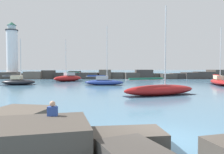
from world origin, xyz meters
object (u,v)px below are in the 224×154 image
object	(u,v)px
sailboat_moored_1	(159,90)
sailboat_moored_3	(18,82)
sailboat_moored_0	(103,82)
lighthouse	(12,54)
person_on_rocks	(52,120)
sailboat_moored_5	(68,78)
sailboat_moored_2	(218,81)

from	to	relation	value
sailboat_moored_1	sailboat_moored_3	distance (m)	25.02
sailboat_moored_0	sailboat_moored_1	size ratio (longest dim) A/B	1.04
lighthouse	sailboat_moored_3	distance (m)	25.60
person_on_rocks	sailboat_moored_3	bearing A→B (deg)	115.42
sailboat_moored_3	sailboat_moored_5	world-z (taller)	sailboat_moored_5
sailboat_moored_3	sailboat_moored_5	distance (m)	11.56
sailboat_moored_0	sailboat_moored_5	bearing A→B (deg)	128.28
lighthouse	sailboat_moored_5	bearing A→B (deg)	-35.84
sailboat_moored_5	sailboat_moored_2	bearing A→B (deg)	-19.02
sailboat_moored_0	sailboat_moored_3	size ratio (longest dim) A/B	1.26
sailboat_moored_1	person_on_rocks	distance (m)	16.20
sailboat_moored_1	sailboat_moored_3	size ratio (longest dim) A/B	1.20
sailboat_moored_3	sailboat_moored_5	size ratio (longest dim) A/B	0.88
sailboat_moored_1	sailboat_moored_2	xyz separation A→B (m)	(13.06, 14.13, -0.02)
sailboat_moored_0	sailboat_moored_3	bearing A→B (deg)	178.05
sailboat_moored_1	sailboat_moored_5	size ratio (longest dim) A/B	1.05
sailboat_moored_5	sailboat_moored_3	bearing A→B (deg)	-124.10
lighthouse	sailboat_moored_3	world-z (taller)	lighthouse
sailboat_moored_3	lighthouse	bearing A→B (deg)	116.49
sailboat_moored_3	person_on_rocks	size ratio (longest dim) A/B	4.70
sailboat_moored_0	lighthouse	bearing A→B (deg)	138.27
sailboat_moored_0	person_on_rocks	world-z (taller)	sailboat_moored_0
sailboat_moored_3	sailboat_moored_5	bearing A→B (deg)	55.90
sailboat_moored_0	sailboat_moored_1	distance (m)	14.91
sailboat_moored_0	sailboat_moored_1	world-z (taller)	sailboat_moored_0
lighthouse	sailboat_moored_1	world-z (taller)	lighthouse
lighthouse	sailboat_moored_3	size ratio (longest dim) A/B	1.95
sailboat_moored_2	sailboat_moored_3	size ratio (longest dim) A/B	1.23
sailboat_moored_1	sailboat_moored_2	distance (m)	19.24
sailboat_moored_0	sailboat_moored_2	bearing A→B (deg)	1.88
sailboat_moored_2	sailboat_moored_1	bearing A→B (deg)	-132.74
sailboat_moored_2	sailboat_moored_5	xyz separation A→B (m)	(-27.33, 9.42, 0.14)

